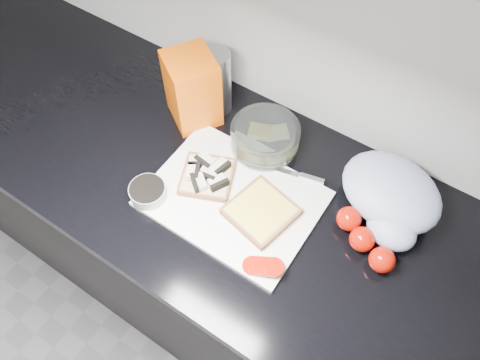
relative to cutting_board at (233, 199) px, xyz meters
The scene contains 14 objects.
base_cabinet 0.48m from the cutting_board, 26.44° to the left, with size 3.50×0.60×0.86m, color black.
countertop 0.08m from the cutting_board, 26.44° to the left, with size 3.50×0.64×0.04m, color black.
cutting_board is the anchor object (origin of this frame).
bread_left 0.09m from the cutting_board, behind, with size 0.17×0.17×0.04m.
bread_right 0.08m from the cutting_board, ahead, with size 0.17×0.17×0.02m.
tomato_slices 0.19m from the cutting_board, 36.24° to the right, with size 0.10×0.07×0.02m.
knife 0.17m from the cutting_board, 56.55° to the left, with size 0.19×0.06×0.01m.
seed_tub 0.20m from the cutting_board, 148.00° to the right, with size 0.09×0.09×0.05m.
tub_lid 0.19m from the cutting_board, 150.26° to the left, with size 0.09×0.09×0.01m, color white.
glass_bowl 0.18m from the cutting_board, 97.19° to the left, with size 0.18×0.18×0.07m.
bread_bag 0.31m from the cutting_board, 144.77° to the left, with size 0.13×0.12×0.20m, color #E14D03.
steel_canister 0.32m from the cutting_board, 132.19° to the left, with size 0.08×0.08×0.19m, color #B6B6BB.
grocery_bag 0.37m from the cutting_board, 30.14° to the left, with size 0.28×0.27×0.11m.
whole_tomatoes 0.32m from the cutting_board, 11.45° to the left, with size 0.16×0.11×0.06m.
Camera 1 is at (0.27, 0.69, 1.87)m, focal length 35.00 mm.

